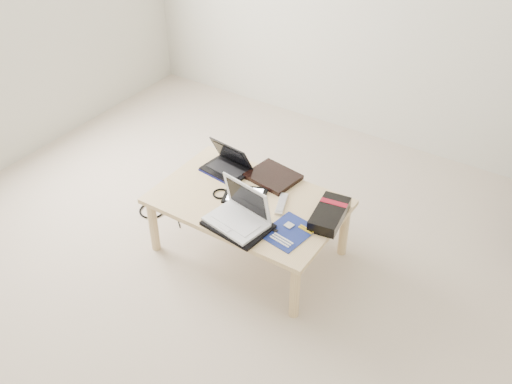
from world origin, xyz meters
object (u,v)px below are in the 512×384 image
Objects in this scene: netbook at (228,165)px; gpu_box at (330,214)px; coffee_table at (248,206)px; white_laptop at (240,214)px.

netbook is 0.76m from gpu_box.
coffee_table is 0.25m from white_laptop.
white_laptop is at bearing -142.52° from gpu_box.
gpu_box is at bearing 12.25° from coffee_table.
gpu_box is at bearing 37.48° from white_laptop.
gpu_box is (0.76, -0.08, -0.01)m from netbook.
white_laptop is at bearing -47.37° from netbook.
coffee_table is 0.34m from netbook.
white_laptop is (0.08, -0.20, 0.12)m from coffee_table.
white_laptop reaches higher than netbook.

